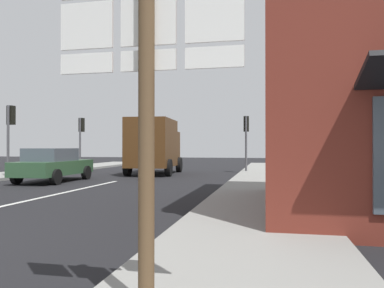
# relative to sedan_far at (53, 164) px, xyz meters

# --- Properties ---
(ground_plane) EXTENTS (80.00, 80.00, 0.00)m
(ground_plane) POSITION_rel_sedan_far_xyz_m (2.62, -1.26, -0.76)
(ground_plane) COLOR black
(sidewalk_right) EXTENTS (2.87, 44.00, 0.14)m
(sidewalk_right) POSITION_rel_sedan_far_xyz_m (9.10, -3.26, -0.69)
(sidewalk_right) COLOR gray
(sidewalk_right) RESTS_ON ground
(lane_centre_stripe) EXTENTS (0.16, 12.00, 0.01)m
(lane_centre_stripe) POSITION_rel_sedan_far_xyz_m (2.62, -5.26, -0.75)
(lane_centre_stripe) COLOR silver
(lane_centre_stripe) RESTS_ON ground
(sedan_far) EXTENTS (2.06, 4.24, 1.47)m
(sedan_far) POSITION_rel_sedan_far_xyz_m (0.00, 0.00, 0.00)
(sedan_far) COLOR #2D5133
(sedan_far) RESTS_ON ground
(delivery_truck) EXTENTS (2.80, 5.15, 3.05)m
(delivery_truck) POSITION_rel_sedan_far_xyz_m (2.96, 5.36, 0.89)
(delivery_truck) COLOR #4C2D14
(delivery_truck) RESTS_ON ground
(route_sign_post) EXTENTS (1.66, 0.14, 3.20)m
(route_sign_post) POSITION_rel_sedan_far_xyz_m (8.34, -11.99, 1.24)
(route_sign_post) COLOR brown
(route_sign_post) RESTS_ON ground
(traffic_light_far_right) EXTENTS (0.30, 0.49, 3.33)m
(traffic_light_far_right) POSITION_rel_sedan_far_xyz_m (7.96, 7.25, 1.71)
(traffic_light_far_right) COLOR #47474C
(traffic_light_far_right) RESTS_ON ground
(traffic_light_far_left) EXTENTS (0.30, 0.49, 3.42)m
(traffic_light_far_left) POSITION_rel_sedan_far_xyz_m (-2.72, 7.64, 1.77)
(traffic_light_far_left) COLOR #47474C
(traffic_light_far_left) RESTS_ON ground
(traffic_light_near_left) EXTENTS (0.30, 0.49, 3.49)m
(traffic_light_near_left) POSITION_rel_sedan_far_xyz_m (-2.72, 0.76, 1.82)
(traffic_light_near_left) COLOR #47474C
(traffic_light_near_left) RESTS_ON ground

